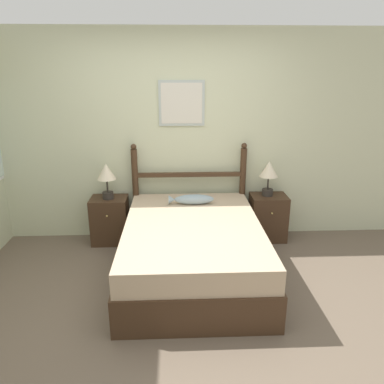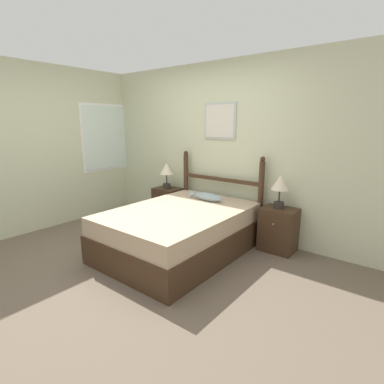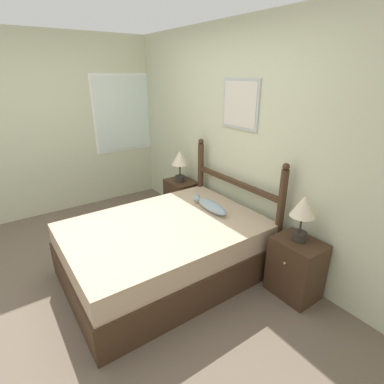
# 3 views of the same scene
# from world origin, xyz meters

# --- Properties ---
(ground_plane) EXTENTS (16.00, 16.00, 0.00)m
(ground_plane) POSITION_xyz_m (0.00, 0.00, 0.00)
(ground_plane) COLOR brown
(wall_back) EXTENTS (6.40, 0.08, 2.55)m
(wall_back) POSITION_xyz_m (0.00, 1.73, 1.28)
(wall_back) COLOR beige
(wall_back) RESTS_ON ground_plane
(wall_left) EXTENTS (0.08, 6.40, 2.55)m
(wall_left) POSITION_xyz_m (-2.13, 0.03, 1.28)
(wall_left) COLOR beige
(wall_left) RESTS_ON ground_plane
(bed) EXTENTS (1.42, 1.98, 0.58)m
(bed) POSITION_xyz_m (0.20, 0.65, 0.29)
(bed) COLOR #3D2819
(bed) RESTS_ON ground_plane
(headboard) EXTENTS (1.42, 0.08, 1.23)m
(headboard) POSITION_xyz_m (0.20, 1.60, 0.66)
(headboard) COLOR #3D2819
(headboard) RESTS_ON ground_plane
(nightstand_left) EXTENTS (0.45, 0.37, 0.58)m
(nightstand_left) POSITION_xyz_m (-0.79, 1.50, 0.29)
(nightstand_left) COLOR #3D2819
(nightstand_left) RESTS_ON ground_plane
(nightstand_right) EXTENTS (0.45, 0.37, 0.58)m
(nightstand_right) POSITION_xyz_m (1.20, 1.50, 0.29)
(nightstand_right) COLOR #3D2819
(nightstand_right) RESTS_ON ground_plane
(table_lamp_left) EXTENTS (0.23, 0.23, 0.44)m
(table_lamp_left) POSITION_xyz_m (-0.79, 1.48, 0.88)
(table_lamp_left) COLOR #2D2823
(table_lamp_left) RESTS_ON nightstand_left
(table_lamp_right) EXTENTS (0.23, 0.23, 0.44)m
(table_lamp_right) POSITION_xyz_m (1.17, 1.51, 0.88)
(table_lamp_right) COLOR #2D2823
(table_lamp_right) RESTS_ON nightstand_right
(fish_pillow) EXTENTS (0.53, 0.13, 0.11)m
(fish_pillow) POSITION_xyz_m (0.22, 1.23, 0.64)
(fish_pillow) COLOR #8499A3
(fish_pillow) RESTS_ON bed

